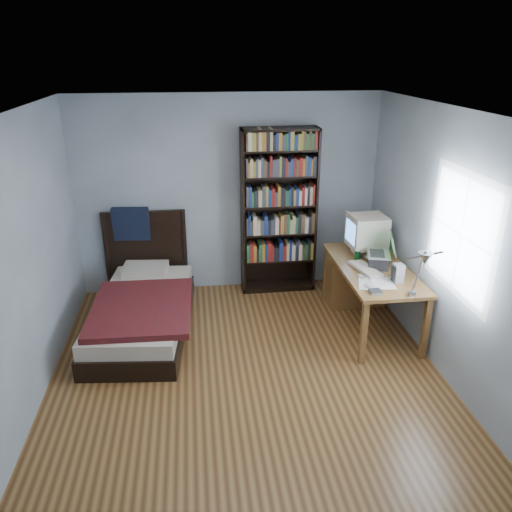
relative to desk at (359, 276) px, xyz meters
name	(u,v)px	position (x,y,z in m)	size (l,w,h in m)	color
room	(250,260)	(-1.48, -1.27, 0.84)	(4.20, 4.24, 2.50)	#58341A
desk	(359,276)	(0.00, 0.00, 0.00)	(0.75, 1.55, 0.73)	brown
crt_monitor	(366,232)	(0.04, -0.02, 0.58)	(0.43, 0.39, 0.47)	beige
laptop	(380,258)	(0.06, -0.43, 0.42)	(0.39, 0.37, 0.39)	#2D2D30
desk_lamp	(424,262)	(0.00, -1.55, 0.84)	(0.25, 0.56, 0.66)	#99999E
keyboard	(366,269)	(-0.12, -0.52, 0.33)	(0.18, 0.47, 0.03)	beige
speaker	(398,273)	(0.11, -0.84, 0.42)	(0.10, 0.10, 0.20)	gray
soda_can	(357,255)	(-0.12, -0.22, 0.37)	(0.06, 0.06, 0.11)	#07330C
mouse	(366,256)	(0.01, -0.17, 0.33)	(0.07, 0.12, 0.04)	silver
phone_silver	(362,276)	(-0.22, -0.68, 0.33)	(0.05, 0.09, 0.02)	#BABBBF
phone_grey	(368,286)	(-0.23, -0.91, 0.33)	(0.04, 0.08, 0.02)	gray
external_drive	(375,292)	(-0.20, -1.05, 0.33)	(0.11, 0.11, 0.02)	gray
bookshelf	(279,212)	(-0.88, 0.66, 0.64)	(0.95, 0.30, 2.10)	black
bed	(143,306)	(-2.58, -0.14, -0.16)	(1.17, 2.10, 1.16)	black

